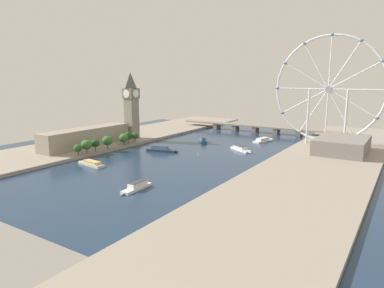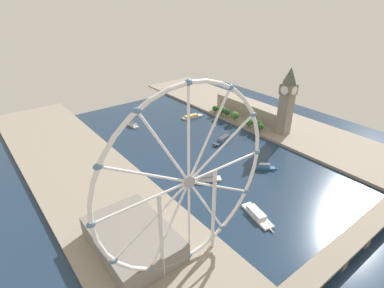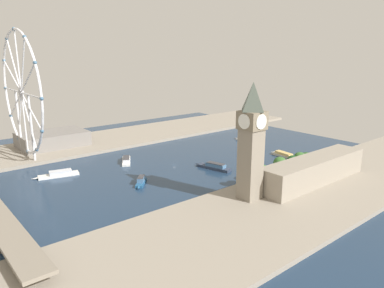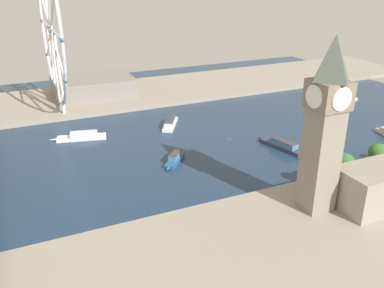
% 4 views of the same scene
% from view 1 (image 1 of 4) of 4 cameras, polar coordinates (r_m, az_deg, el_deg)
% --- Properties ---
extents(ground_plane, '(413.16, 413.16, 0.00)m').
position_cam_1_polar(ground_plane, '(357.34, 0.96, -1.31)').
color(ground_plane, '#1E334C').
extents(riverbank_left, '(90.00, 520.00, 3.00)m').
position_cam_1_polar(riverbank_left, '(432.12, -12.90, 0.76)').
color(riverbank_left, gray).
rests_on(riverbank_left, ground_plane).
extents(riverbank_right, '(90.00, 520.00, 3.00)m').
position_cam_1_polar(riverbank_right, '(312.67, 20.33, -3.51)').
color(riverbank_right, gray).
rests_on(riverbank_right, ground_plane).
extents(clock_tower, '(15.88, 15.88, 78.91)m').
position_cam_1_polar(clock_tower, '(420.72, -10.00, 6.45)').
color(clock_tower, gray).
rests_on(clock_tower, riverbank_left).
extents(parliament_block, '(22.00, 107.34, 19.33)m').
position_cam_1_polar(parliament_block, '(389.10, -17.07, 1.12)').
color(parliament_block, gray).
rests_on(parliament_block, riverbank_left).
extents(tree_row_embankment, '(13.58, 88.58, 13.37)m').
position_cam_1_polar(tree_row_embankment, '(370.73, -13.57, 0.57)').
color(tree_row_embankment, '#513823').
rests_on(tree_row_embankment, riverbank_left).
extents(ferris_wheel, '(117.15, 3.20, 118.22)m').
position_cam_1_polar(ferris_wheel, '(401.39, 21.60, 8.33)').
color(ferris_wheel, silver).
rests_on(ferris_wheel, riverbank_right).
extents(riverside_hall, '(45.47, 66.53, 14.65)m').
position_cam_1_polar(riverside_hall, '(371.42, 23.54, -0.13)').
color(riverside_hall, gray).
rests_on(riverside_hall, riverbank_right).
extents(river_bridge, '(225.16, 14.89, 9.82)m').
position_cam_1_polar(river_bridge, '(492.07, 10.43, 2.76)').
color(river_bridge, gray).
rests_on(river_bridge, ground_plane).
extents(tour_boat_0, '(34.36, 11.02, 4.53)m').
position_cam_1_polar(tour_boat_0, '(314.76, -16.33, -3.09)').
color(tour_boat_0, beige).
rests_on(tour_boat_0, ground_plane).
extents(tour_boat_1, '(36.61, 14.44, 5.84)m').
position_cam_1_polar(tour_boat_1, '(359.41, -5.09, -0.90)').
color(tour_boat_1, '#2D384C').
rests_on(tour_boat_1, ground_plane).
extents(tour_boat_2, '(31.23, 20.85, 5.12)m').
position_cam_1_polar(tour_boat_2, '(366.56, 8.03, -0.77)').
color(tour_boat_2, white).
rests_on(tour_boat_2, ground_plane).
extents(tour_boat_3, '(19.24, 18.35, 5.95)m').
position_cam_1_polar(tour_boat_3, '(411.01, 1.81, 0.64)').
color(tour_boat_3, '#235684').
rests_on(tour_boat_3, ground_plane).
extents(tour_boat_4, '(15.83, 37.61, 4.75)m').
position_cam_1_polar(tour_boat_4, '(423.31, 11.70, 0.66)').
color(tour_boat_4, white).
rests_on(tour_boat_4, ground_plane).
extents(tour_boat_5, '(7.56, 30.53, 5.26)m').
position_cam_1_polar(tour_boat_5, '(242.19, -9.13, -6.92)').
color(tour_boat_5, white).
rests_on(tour_boat_5, ground_plane).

